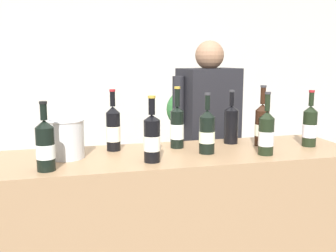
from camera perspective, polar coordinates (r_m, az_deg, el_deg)
name	(u,v)px	position (r m, az deg, el deg)	size (l,w,h in m)	color
wall_back	(115,66)	(4.67, -7.44, 8.42)	(8.00, 0.10, 2.80)	beige
counter	(176,240)	(2.34, 1.17, -15.81)	(1.98, 0.58, 1.00)	#9E7A56
wine_bottle_0	(266,133)	(2.18, 13.70, -0.99)	(0.08, 0.08, 0.33)	black
wine_bottle_1	(310,126)	(2.45, 19.39, -0.02)	(0.08, 0.08, 0.32)	black
wine_bottle_2	(113,129)	(2.23, -7.75, -0.37)	(0.08, 0.08, 0.34)	black
wine_bottle_3	(152,138)	(1.97, -2.29, -1.70)	(0.08, 0.08, 0.33)	black
wine_bottle_4	(177,127)	(2.28, 1.30, -0.10)	(0.08, 0.08, 0.35)	black
wine_bottle_5	(45,146)	(1.90, -16.94, -2.65)	(0.09, 0.09, 0.32)	black
wine_bottle_6	(262,124)	(2.39, 13.13, 0.22)	(0.08, 0.08, 0.35)	black
wine_bottle_7	(231,123)	(2.42, 8.91, 0.36)	(0.08, 0.08, 0.32)	black
wine_bottle_8	(207,132)	(2.16, 5.53, -0.82)	(0.09, 0.09, 0.32)	black
wine_glass	(152,131)	(2.09, -2.35, -0.76)	(0.07, 0.07, 0.20)	silver
ice_bucket	(66,138)	(2.11, -14.20, -1.71)	(0.19, 0.19, 0.20)	silver
person_server	(208,159)	(2.89, 5.64, -4.65)	(0.55, 0.32, 1.62)	black
potted_shrub	(204,150)	(3.59, 5.04, -3.46)	(0.56, 0.55, 1.22)	brown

